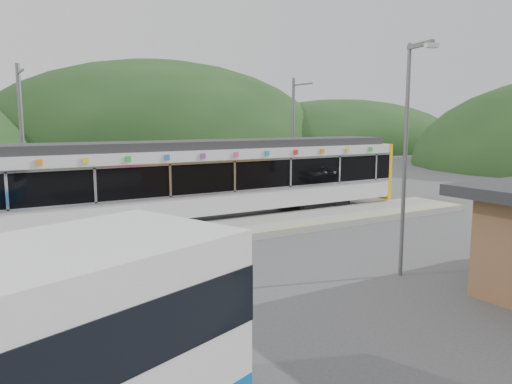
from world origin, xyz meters
TOP-DOWN VIEW (x-y plane):
  - ground at (0.00, 0.00)m, footprint 120.00×120.00m
  - hills at (6.19, 5.29)m, footprint 146.00×149.00m
  - platform at (0.00, 3.30)m, footprint 26.00×3.20m
  - yellow_line at (0.00, 2.00)m, footprint 26.00×0.10m
  - train at (0.46, 6.00)m, footprint 20.44×3.01m
  - catenary_mast_west at (-7.00, 8.56)m, footprint 0.18×1.80m
  - catenary_mast_east at (7.00, 8.56)m, footprint 0.18×1.80m
  - lamp_post at (1.80, -4.45)m, footprint 0.42×1.22m

SIDE VIEW (x-z plane):
  - ground at x=0.00m, z-range 0.00..0.00m
  - hills at x=6.19m, z-range -13.00..13.00m
  - platform at x=0.00m, z-range 0.00..0.30m
  - yellow_line at x=0.00m, z-range 0.30..0.31m
  - train at x=0.46m, z-range 0.19..3.93m
  - catenary_mast_west at x=-7.00m, z-range 0.15..7.15m
  - catenary_mast_east at x=7.00m, z-range 0.15..7.15m
  - lamp_post at x=1.80m, z-range 0.64..7.48m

